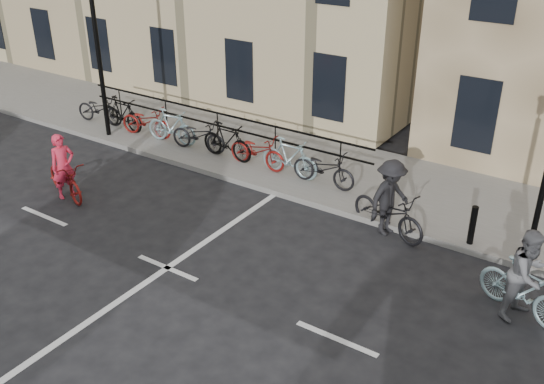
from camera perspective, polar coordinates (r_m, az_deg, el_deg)
The scene contains 8 objects.
ground at distance 12.93m, azimuth -9.82°, elevation -7.06°, with size 120.00×120.00×0.00m, color black.
sidewalk at distance 19.25m, azimuth -6.52°, elevation 5.13°, with size 46.00×4.00×0.15m, color slate.
lamp_post at distance 18.93m, azimuth -16.33°, elevation 14.69°, with size 0.36×0.36×5.28m.
bollard_east at distance 13.77m, azimuth 18.36°, elevation -2.98°, with size 0.14×0.14×0.90m, color black.
parked_bikes at distance 17.94m, azimuth -6.85°, elevation 5.42°, with size 10.40×1.23×1.05m.
cyclist_pink at distance 16.22m, azimuth -18.92°, elevation 1.48°, with size 2.00×1.18×1.69m.
cyclist_grey at distance 11.99m, azimuth 22.78°, elevation -7.84°, with size 1.91×1.11×1.78m.
cyclist_dark at distance 13.89m, azimuth 10.97°, elevation -1.23°, with size 2.15×1.32×1.81m.
Camera 1 is at (7.70, -7.58, 7.11)m, focal length 40.00 mm.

